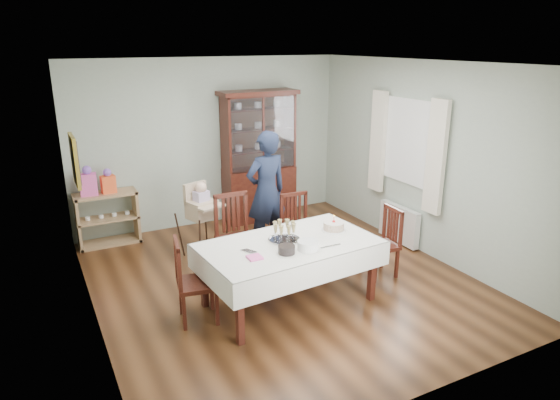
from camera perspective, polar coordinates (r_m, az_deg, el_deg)
floor at (r=6.50m, az=0.17°, el=-9.12°), size 5.00×5.00×0.00m
room_shell at (r=6.40m, az=-2.03°, el=6.61°), size 5.00×5.00×5.00m
dining_table at (r=5.82m, az=1.04°, el=-8.32°), size 2.08×1.30×0.76m
china_cabinet at (r=8.36m, az=-2.43°, el=5.21°), size 1.30×0.48×2.18m
sideboard at (r=7.90m, az=-19.10°, el=-2.00°), size 0.90×0.38×0.80m
picture_frame at (r=6.10m, az=-22.43°, el=4.18°), size 0.04×0.48×0.58m
window at (r=7.45m, az=14.49°, el=6.46°), size 0.04×1.02×1.22m
curtain_left at (r=6.99m, az=17.40°, el=4.65°), size 0.07×0.30×1.55m
curtain_right at (r=7.90m, az=11.13°, el=6.57°), size 0.07×0.30×1.55m
radiator at (r=7.75m, az=13.44°, el=-2.66°), size 0.10×0.80×0.55m
chair_far_left at (r=6.53m, az=-4.87°, el=-5.98°), size 0.49×0.49×1.07m
chair_far_right at (r=6.93m, az=2.16°, el=-4.83°), size 0.45×0.45×0.95m
chair_end_left at (r=5.61m, az=-9.53°, el=-10.82°), size 0.50×0.50×0.95m
chair_end_right at (r=6.66m, az=11.37°, el=-6.25°), size 0.43×0.43×0.90m
woman at (r=7.11m, az=-1.56°, el=0.93°), size 0.69×0.50×1.76m
high_chair at (r=7.11m, az=-8.81°, el=-3.13°), size 0.62×0.62×1.10m
champagne_tray at (r=5.69m, az=0.49°, el=-4.01°), size 0.37×0.37×0.22m
birthday_cake at (r=6.03m, az=6.15°, el=-3.02°), size 0.29×0.29×0.20m
plate_stack_dark at (r=5.38m, az=0.75°, el=-5.67°), size 0.19×0.19×0.09m
plate_stack_white at (r=5.47m, az=3.22°, el=-5.19°), size 0.28×0.28×0.10m
napkin_stack at (r=5.28m, az=-2.91°, el=-6.56°), size 0.15×0.15×0.02m
cutlery at (r=5.43m, az=-3.94°, el=-5.90°), size 0.16×0.18×0.01m
cake_knife at (r=5.59m, az=5.81°, el=-5.25°), size 0.26×0.03×0.01m
gift_bag_pink at (r=7.69m, az=-21.07°, el=1.90°), size 0.25×0.18×0.44m
gift_bag_orange at (r=7.73m, az=-19.05°, el=1.96°), size 0.21×0.16×0.37m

